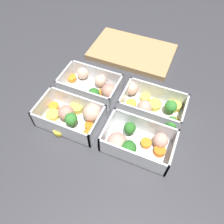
% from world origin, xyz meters
% --- Properties ---
extents(ground_plane, '(4.00, 4.00, 0.00)m').
position_xyz_m(ground_plane, '(0.00, 0.00, 0.00)').
color(ground_plane, '#38383D').
extents(container_near_left, '(0.17, 0.13, 0.06)m').
position_xyz_m(container_near_left, '(-0.09, -0.05, 0.02)').
color(container_near_left, white).
rests_on(container_near_left, ground_plane).
extents(container_near_right, '(0.17, 0.11, 0.06)m').
position_xyz_m(container_near_right, '(0.09, -0.07, 0.02)').
color(container_near_right, white).
rests_on(container_near_right, ground_plane).
extents(container_far_left, '(0.18, 0.12, 0.06)m').
position_xyz_m(container_far_left, '(-0.09, 0.06, 0.02)').
color(container_far_left, white).
rests_on(container_far_left, ground_plane).
extents(container_far_right, '(0.18, 0.12, 0.06)m').
position_xyz_m(container_far_right, '(0.10, 0.06, 0.02)').
color(container_far_right, white).
rests_on(container_far_right, ground_plane).
extents(cutting_board, '(0.28, 0.18, 0.02)m').
position_xyz_m(cutting_board, '(-0.04, 0.28, 0.01)').
color(cutting_board, tan).
rests_on(cutting_board, ground_plane).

